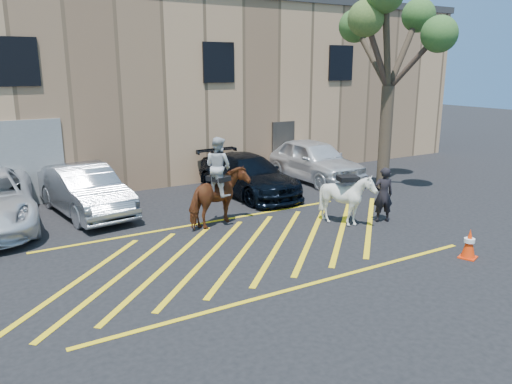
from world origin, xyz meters
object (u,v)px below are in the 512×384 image
mounted_bay (219,191)px  tree (392,29)px  car_blue_suv (248,175)px  handler (383,195)px  car_white_suv (314,160)px  traffic_cone (469,243)px  car_silver_sedan (85,190)px  saddled_white (347,199)px

mounted_bay → tree: bearing=5.6°
car_blue_suv → mounted_bay: (-2.52, -2.71, 0.34)m
tree → handler: bearing=-134.5°
car_white_suv → mounted_bay: size_ratio=1.88×
handler → traffic_cone: handler is taller
car_silver_sedan → handler: bearing=-43.7°
car_white_suv → tree: bearing=-67.1°
car_white_suv → traffic_cone: size_ratio=6.62×
car_silver_sedan → saddled_white: bearing=-46.6°
handler → mounted_bay: 4.80m
car_silver_sedan → traffic_cone: (7.01, -8.48, -0.39)m
car_blue_suv → saddled_white: size_ratio=2.81×
car_blue_suv → saddled_white: saddled_white is taller
tree → car_white_suv: bearing=113.2°
mounted_bay → tree: (7.07, 0.69, 4.65)m
traffic_cone → handler: bearing=84.3°
car_silver_sedan → handler: handler is taller
car_blue_suv → saddled_white: (0.67, -4.53, 0.08)m
car_white_suv → handler: size_ratio=2.96×
car_silver_sedan → tree: tree is taller
car_blue_suv → tree: tree is taller
car_blue_suv → car_white_suv: bearing=8.1°
traffic_cone → tree: size_ratio=0.10×
handler → mounted_bay: bearing=-4.3°
car_silver_sedan → mounted_bay: size_ratio=1.78×
car_blue_suv → tree: (4.56, -2.02, 4.99)m
mounted_bay → car_white_suv: bearing=29.6°
saddled_white → traffic_cone: 3.61m
mounted_bay → saddled_white: size_ratio=1.49×
car_white_suv → saddled_white: bearing=-118.1°
car_blue_suv → traffic_cone: size_ratio=6.63×
car_white_suv → car_blue_suv: bearing=-169.4°
car_silver_sedan → mounted_bay: mounted_bay is taller
car_silver_sedan → car_blue_suv: 5.56m
car_white_suv → mounted_bay: 6.82m
car_blue_suv → car_white_suv: car_white_suv is taller
car_blue_suv → saddled_white: 4.58m
saddled_white → handler: bearing=-15.4°
saddled_white → traffic_cone: bearing=-77.1°
mounted_bay → saddled_white: 3.68m
saddled_white → car_blue_suv: bearing=98.4°
car_blue_suv → mounted_bay: 3.71m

